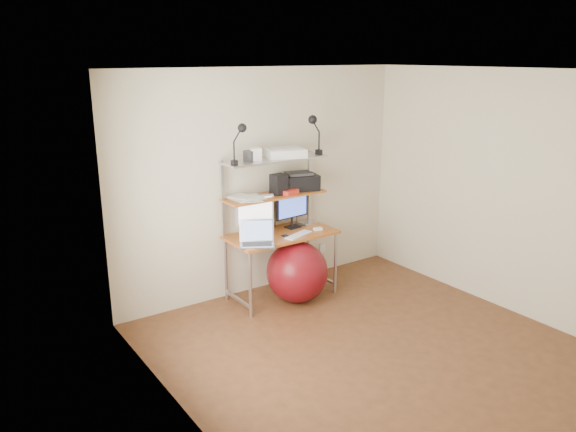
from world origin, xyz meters
The scene contains 20 objects.
room centered at (0.00, 0.00, 1.25)m, with size 3.60×3.60×3.60m.
computer_desk centered at (0.00, 1.50, 0.96)m, with size 1.20×0.60×1.57m.
wall_outlet centered at (0.85, 1.79, 0.30)m, with size 0.08×0.01×0.12m, color white.
monitor_silver centered at (-0.26, 1.56, 0.99)m, with size 0.42×0.19×0.47m.
monitor_black centered at (0.23, 1.56, 0.96)m, with size 0.44×0.14×0.44m.
laptop centered at (-0.41, 1.29, 0.79)m, with size 0.45×0.42×0.31m.
keyboard centered at (0.11, 1.28, 0.75)m, with size 0.37×0.11×0.01m, color white.
mouse centered at (0.40, 1.31, 0.75)m, with size 0.09×0.06×0.03m, color white.
mac_mini centered at (0.43, 1.56, 0.76)m, with size 0.18×0.18×0.03m, color #B9B8BD.
phone centered at (-0.02, 1.31, 0.74)m, with size 0.06×0.12×0.01m, color black.
printer centered at (0.35, 1.61, 1.24)m, with size 0.48×0.39×0.20m.
nas_cube centered at (0.05, 1.56, 1.26)m, with size 0.15×0.15×0.22m, color black.
red_box centered at (0.14, 1.49, 1.18)m, with size 0.18×0.12×0.05m, color red.
scanner centered at (0.14, 1.55, 1.60)m, with size 0.47×0.38×0.11m.
box_white centered at (-0.23, 1.57, 1.62)m, with size 0.11×0.09×0.13m, color white.
box_grey centered at (-0.28, 1.59, 1.61)m, with size 0.11×0.11×0.11m, color #323134.
clip_lamp_left centered at (-0.47, 1.47, 1.85)m, with size 0.16×0.09×0.41m.
clip_lamp_right centered at (0.46, 1.48, 1.87)m, with size 0.18×0.10×0.44m.
exercise_ball centered at (0.07, 1.24, 0.34)m, with size 0.68×0.68×0.68m, color maroon.
paper_stack centered at (-0.36, 1.57, 1.17)m, with size 0.35×0.42×0.03m.
Camera 1 is at (-3.26, -3.40, 2.62)m, focal length 35.00 mm.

